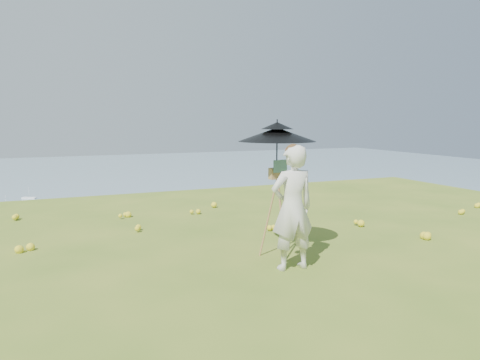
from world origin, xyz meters
name	(u,v)px	position (x,y,z in m)	size (l,w,h in m)	color
ground	(352,252)	(0.00, 0.00, 0.00)	(14.00, 14.00, 0.00)	#557521
shoreline_tier	(78,341)	(0.00, 75.00, -36.00)	(170.00, 28.00, 8.00)	gray
bay_water	(51,191)	(0.00, 240.00, -34.00)	(700.00, 700.00, 0.00)	#6F8E9E
slope_trees	(102,313)	(0.00, 35.00, -15.00)	(110.00, 50.00, 6.00)	#1E4C16
harbor_town	(76,305)	(0.00, 75.00, -29.50)	(110.00, 22.00, 5.00)	silver
moored_boats	(16,227)	(-12.50, 161.00, -33.65)	(140.00, 140.00, 0.70)	white
wildflowers	(343,244)	(0.00, 0.25, 0.06)	(10.00, 10.50, 0.12)	yellow
painter	(292,208)	(-1.27, -0.34, 0.85)	(0.62, 0.41, 1.70)	silver
field_easel	(277,208)	(-1.18, 0.26, 0.72)	(0.55, 0.55, 1.45)	#A26643
sun_umbrella	(277,148)	(-1.18, 0.29, 1.61)	(1.14, 1.14, 0.84)	black
painter_cap	(293,148)	(-1.27, -0.34, 1.65)	(0.21, 0.25, 0.10)	#DC7881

